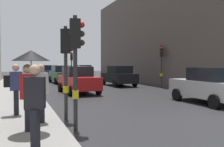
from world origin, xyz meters
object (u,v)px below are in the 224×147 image
Objects in this scene: car_dark_suv at (119,76)px; pedestrian_with_umbrella at (30,68)px; car_green_estate at (62,74)px; car_white_compact at (84,71)px; traffic_light_near_right at (66,55)px; car_silver_hatchback at (210,86)px; pedestrian_with_black_backpack at (39,89)px; traffic_light_far_median at (72,61)px; car_blue_van at (50,72)px; car_red_sedan at (78,80)px; pedestrian_with_grey_backpack at (15,86)px; traffic_light_near_left at (76,51)px; traffic_light_mid_street at (161,58)px; pedestrian_in_dark_coat at (35,103)px.

pedestrian_with_umbrella is at bearing -120.18° from car_dark_suv.
car_white_compact is at bearing 63.60° from car_green_estate.
traffic_light_near_right is at bearing -119.23° from car_dark_suv.
car_silver_hatchback is 2.39× the size of pedestrian_with_black_backpack.
traffic_light_far_median is at bearing 76.24° from pedestrian_with_black_backpack.
car_dark_suv is 12.70m from car_blue_van.
pedestrian_with_umbrella is at bearing -109.82° from car_red_sedan.
traffic_light_near_right is 1.83× the size of pedestrian_with_grey_backpack.
car_blue_van is (-4.54, 11.86, 0.00)m from car_dark_suv.
car_white_compact is at bearing 75.69° from traffic_light_near_left.
car_dark_suv is at bearing 42.73° from car_red_sedan.
traffic_light_near_right is at bearing 40.78° from pedestrian_with_black_backpack.
car_white_compact is 1.96× the size of pedestrian_with_umbrella.
pedestrian_with_black_backpack is (-10.26, -10.02, -1.22)m from traffic_light_mid_street.
car_dark_suv is 2.41× the size of pedestrian_with_black_backpack.
traffic_light_near_left is at bearing -94.87° from car_blue_van.
traffic_light_near_right is at bearing 53.84° from pedestrian_with_umbrella.
car_red_sedan is at bearing 70.03° from pedestrian_with_black_backpack.
traffic_light_mid_street reaches higher than pedestrian_in_dark_coat.
car_green_estate is 16.94m from pedestrian_with_grey_backpack.
car_green_estate is at bearing 79.42° from pedestrian_in_dark_coat.
traffic_light_far_median is at bearing -58.96° from car_blue_van.
traffic_light_mid_street is 0.82× the size of car_white_compact.
pedestrian_with_grey_backpack is (-10.97, -8.54, -1.22)m from traffic_light_mid_street.
pedestrian_with_black_backpack is (-0.98, -0.85, -1.07)m from traffic_light_near_right.
car_red_sedan is 2.44× the size of pedestrian_with_grey_backpack.
traffic_light_mid_street reaches higher than car_red_sedan.
pedestrian_with_black_backpack is at bearing 71.60° from pedestrian_with_umbrella.
traffic_light_mid_street is 16.45m from pedestrian_in_dark_coat.
pedestrian_with_umbrella is (-8.35, -27.89, 0.96)m from car_white_compact.
traffic_light_near_right is 27.11m from car_white_compact.
car_white_compact is at bearing 71.02° from pedestrian_with_grey_backpack.
traffic_light_far_median reaches higher than car_white_compact.
pedestrian_with_umbrella reaches higher than car_dark_suv.
car_green_estate is 1.00× the size of car_blue_van.
car_green_estate is at bearing -116.40° from car_white_compact.
car_white_compact is 30.68m from pedestrian_in_dark_coat.
pedestrian_with_umbrella is at bearing -171.54° from traffic_light_near_left.
traffic_light_mid_street is 15.21m from pedestrian_with_umbrella.
traffic_light_near_left reaches higher than traffic_light_far_median.
traffic_light_near_right reaches higher than pedestrian_with_black_backpack.
traffic_light_mid_street is at bearing 50.01° from pedestrian_in_dark_coat.
pedestrian_with_umbrella reaches higher than car_blue_van.
pedestrian_with_grey_backpack is 1.00× the size of pedestrian_in_dark_coat.
pedestrian_in_dark_coat reaches higher than car_green_estate.
car_dark_suv and car_silver_hatchback have the same top height.
car_white_compact and car_green_estate have the same top height.
car_white_compact is at bearing 63.53° from traffic_light_far_median.
car_blue_van is 2.44× the size of pedestrian_in_dark_coat.
traffic_light_near_right is 3.78m from pedestrian_in_dark_coat.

